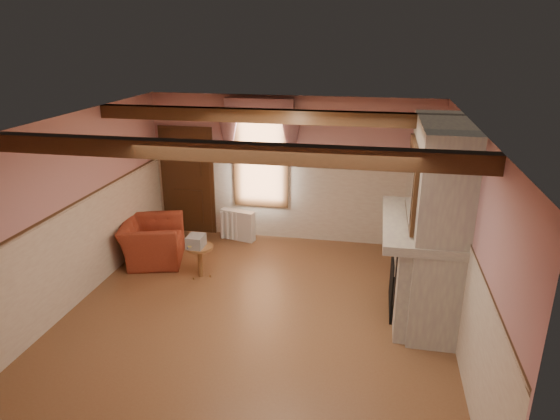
% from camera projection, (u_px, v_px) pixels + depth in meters
% --- Properties ---
extents(floor, '(5.50, 6.00, 0.01)m').
position_uv_depth(floor, '(256.00, 315.00, 7.25)').
color(floor, brown).
rests_on(floor, ground).
extents(ceiling, '(5.50, 6.00, 0.01)m').
position_uv_depth(ceiling, '(252.00, 123.00, 6.31)').
color(ceiling, silver).
rests_on(ceiling, wall_back).
extents(wall_back, '(5.50, 0.02, 2.80)m').
position_uv_depth(wall_back, '(292.00, 170.00, 9.55)').
color(wall_back, tan).
rests_on(wall_back, floor).
extents(wall_front, '(5.50, 0.02, 2.80)m').
position_uv_depth(wall_front, '(165.00, 360.00, 4.00)').
color(wall_front, tan).
rests_on(wall_front, floor).
extents(wall_left, '(0.02, 6.00, 2.80)m').
position_uv_depth(wall_left, '(71.00, 213.00, 7.27)').
color(wall_left, tan).
rests_on(wall_left, floor).
extents(wall_right, '(0.02, 6.00, 2.80)m').
position_uv_depth(wall_right, '(466.00, 241.00, 6.28)').
color(wall_right, tan).
rests_on(wall_right, floor).
extents(wainscot, '(5.50, 6.00, 1.50)m').
position_uv_depth(wainscot, '(255.00, 269.00, 7.00)').
color(wainscot, beige).
rests_on(wainscot, floor).
extents(chair_rail, '(5.50, 6.00, 0.08)m').
position_uv_depth(chair_rail, '(254.00, 219.00, 6.74)').
color(chair_rail, black).
rests_on(chair_rail, wainscot).
extents(firebox, '(0.20, 0.95, 0.90)m').
position_uv_depth(firebox, '(398.00, 281.00, 7.29)').
color(firebox, black).
rests_on(firebox, floor).
extents(armchair, '(1.27, 1.37, 0.74)m').
position_uv_depth(armchair, '(152.00, 241.00, 8.89)').
color(armchair, maroon).
rests_on(armchair, floor).
extents(side_table, '(0.54, 0.54, 0.55)m').
position_uv_depth(side_table, '(200.00, 261.00, 8.33)').
color(side_table, brown).
rests_on(side_table, floor).
extents(book_stack, '(0.26, 0.32, 0.20)m').
position_uv_depth(book_stack, '(196.00, 241.00, 8.17)').
color(book_stack, '#B7AD8C').
rests_on(book_stack, side_table).
extents(radiator, '(0.72, 0.34, 0.60)m').
position_uv_depth(radiator, '(238.00, 225.00, 9.83)').
color(radiator, silver).
rests_on(radiator, floor).
extents(bowl, '(0.31, 0.31, 0.08)m').
position_uv_depth(bowl, '(422.00, 218.00, 6.89)').
color(bowl, brown).
rests_on(bowl, mantel).
extents(mantel_clock, '(0.14, 0.24, 0.20)m').
position_uv_depth(mantel_clock, '(418.00, 196.00, 7.63)').
color(mantel_clock, black).
rests_on(mantel_clock, mantel).
extents(oil_lamp, '(0.11, 0.11, 0.28)m').
position_uv_depth(oil_lamp, '(420.00, 198.00, 7.40)').
color(oil_lamp, gold).
rests_on(oil_lamp, mantel).
extents(candle_red, '(0.06, 0.06, 0.16)m').
position_uv_depth(candle_red, '(425.00, 228.00, 6.43)').
color(candle_red, maroon).
rests_on(candle_red, mantel).
extents(jar_yellow, '(0.06, 0.06, 0.12)m').
position_uv_depth(jar_yellow, '(423.00, 222.00, 6.69)').
color(jar_yellow, gold).
rests_on(jar_yellow, mantel).
extents(fireplace, '(0.85, 2.00, 2.80)m').
position_uv_depth(fireplace, '(435.00, 223.00, 6.89)').
color(fireplace, gray).
rests_on(fireplace, floor).
extents(mantel, '(1.05, 2.05, 0.12)m').
position_uv_depth(mantel, '(421.00, 224.00, 6.94)').
color(mantel, gray).
rests_on(mantel, fireplace).
extents(overmantel_mirror, '(0.06, 1.44, 1.04)m').
position_uv_depth(overmantel_mirror, '(411.00, 182.00, 6.77)').
color(overmantel_mirror, silver).
rests_on(overmantel_mirror, fireplace).
extents(door, '(1.10, 0.10, 2.10)m').
position_uv_depth(door, '(188.00, 182.00, 9.99)').
color(door, black).
rests_on(door, floor).
extents(window, '(1.06, 0.08, 2.02)m').
position_uv_depth(window, '(261.00, 156.00, 9.55)').
color(window, white).
rests_on(window, wall_back).
extents(window_drapes, '(1.30, 0.14, 1.40)m').
position_uv_depth(window_drapes, '(259.00, 125.00, 9.26)').
color(window_drapes, gray).
rests_on(window_drapes, wall_back).
extents(ceiling_beam_front, '(5.50, 0.18, 0.20)m').
position_uv_depth(ceiling_beam_front, '(225.00, 152.00, 5.23)').
color(ceiling_beam_front, black).
rests_on(ceiling_beam_front, ceiling).
extents(ceiling_beam_back, '(5.50, 0.18, 0.20)m').
position_uv_depth(ceiling_beam_back, '(272.00, 116.00, 7.45)').
color(ceiling_beam_back, black).
rests_on(ceiling_beam_back, ceiling).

